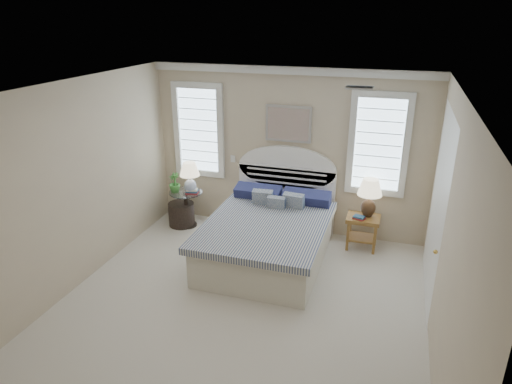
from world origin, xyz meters
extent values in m
cube|color=beige|center=(0.00, 0.00, 0.00)|extent=(4.50, 5.00, 0.01)
cube|color=white|center=(0.00, 0.00, 2.70)|extent=(4.50, 5.00, 0.01)
cube|color=beige|center=(0.00, 2.50, 1.35)|extent=(4.50, 0.02, 2.70)
cube|color=beige|center=(-2.25, 0.00, 1.35)|extent=(0.02, 5.00, 2.70)
cube|color=beige|center=(2.25, 0.00, 1.35)|extent=(0.02, 5.00, 2.70)
cube|color=silver|center=(0.00, 2.46, 2.64)|extent=(4.50, 0.08, 0.12)
cube|color=#B2B2B2|center=(1.20, 0.80, 2.68)|extent=(0.30, 0.20, 0.02)
cube|color=silver|center=(-0.95, 2.48, 1.15)|extent=(0.08, 0.01, 0.12)
cube|color=#C9E9FF|center=(-1.55, 2.48, 1.60)|extent=(0.90, 0.06, 1.60)
cube|color=#C9E9FF|center=(1.40, 2.48, 1.60)|extent=(0.90, 0.06, 1.60)
cube|color=silver|center=(0.00, 2.46, 1.82)|extent=(0.74, 0.04, 0.58)
cube|color=white|center=(2.23, 1.20, 1.20)|extent=(0.02, 1.80, 2.40)
cube|color=beige|center=(0.00, 1.33, 0.28)|extent=(1.60, 2.10, 0.55)
cube|color=navy|center=(0.00, 1.28, 0.59)|extent=(1.72, 2.15, 0.10)
cube|color=white|center=(0.00, 2.44, 0.55)|extent=(1.62, 0.08, 1.10)
cube|color=navy|center=(-0.40, 2.16, 0.73)|extent=(0.75, 0.31, 0.23)
cube|color=navy|center=(0.40, 2.16, 0.73)|extent=(0.75, 0.31, 0.23)
cube|color=#37507D|center=(-0.25, 1.93, 0.71)|extent=(0.33, 0.20, 0.34)
cube|color=#37507D|center=(0.25, 1.93, 0.71)|extent=(0.33, 0.20, 0.34)
cube|color=#37507D|center=(0.00, 1.83, 0.69)|extent=(0.28, 0.14, 0.29)
cylinder|color=black|center=(-1.65, 2.05, 0.01)|extent=(0.32, 0.32, 0.03)
cylinder|color=black|center=(-1.65, 2.05, 0.30)|extent=(0.08, 0.08, 0.60)
cylinder|color=silver|center=(-1.65, 2.05, 0.62)|extent=(0.56, 0.56, 0.02)
cube|color=olive|center=(1.30, 2.15, 0.50)|extent=(0.50, 0.40, 0.06)
cube|color=olive|center=(1.30, 2.15, 0.18)|extent=(0.44, 0.34, 0.03)
cube|color=olive|center=(1.10, 2.00, 0.23)|extent=(0.04, 0.04, 0.47)
cube|color=olive|center=(1.10, 2.30, 0.23)|extent=(0.04, 0.04, 0.47)
cube|color=olive|center=(1.50, 2.00, 0.23)|extent=(0.04, 0.04, 0.47)
cube|color=olive|center=(1.50, 2.30, 0.23)|extent=(0.04, 0.04, 0.47)
cylinder|color=black|center=(-1.75, 2.05, 0.20)|extent=(0.57, 0.57, 0.40)
cylinder|color=white|center=(-1.54, 2.03, 0.64)|extent=(0.11, 0.11, 0.03)
ellipsoid|color=white|center=(-1.54, 2.03, 0.75)|extent=(0.21, 0.21, 0.25)
cylinder|color=gold|center=(-1.54, 2.03, 0.91)|extent=(0.03, 0.03, 0.09)
cylinder|color=black|center=(1.35, 2.21, 0.55)|extent=(0.13, 0.13, 0.03)
ellipsoid|color=black|center=(1.35, 2.21, 0.66)|extent=(0.23, 0.23, 0.28)
cylinder|color=gold|center=(1.35, 2.21, 0.84)|extent=(0.03, 0.03, 0.10)
imported|color=#3A6F2C|center=(-1.81, 1.98, 0.80)|extent=(0.24, 0.24, 0.34)
cube|color=maroon|center=(-1.51, 2.01, 0.64)|extent=(0.23, 0.19, 0.03)
cube|color=#275076|center=(-1.51, 2.01, 0.67)|extent=(0.22, 0.18, 0.03)
cube|color=beige|center=(-1.51, 2.01, 0.70)|extent=(0.20, 0.17, 0.03)
cube|color=maroon|center=(1.24, 2.06, 0.54)|extent=(0.20, 0.18, 0.02)
cube|color=#275076|center=(1.24, 2.06, 0.57)|extent=(0.19, 0.17, 0.02)
camera|label=1|loc=(1.66, -4.41, 3.46)|focal=32.00mm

